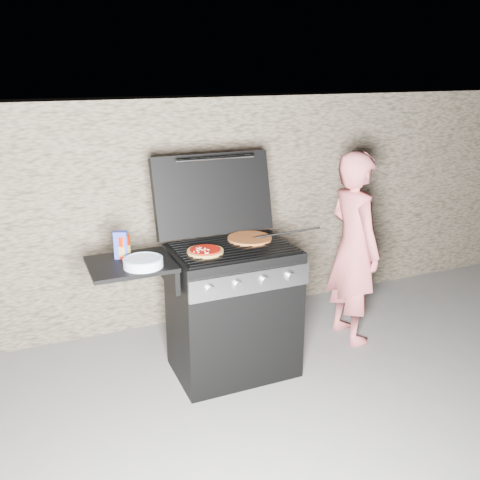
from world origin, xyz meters
name	(u,v)px	position (x,y,z in m)	size (l,w,h in m)	color
ground	(233,369)	(0.00, 0.00, 0.00)	(50.00, 50.00, 0.00)	slate
stone_wall	(184,210)	(0.00, 1.05, 0.90)	(8.00, 0.35, 1.80)	gray
gas_grill	(198,317)	(-0.25, 0.00, 0.46)	(1.34, 0.79, 0.91)	black
pizza_topped	(205,251)	(-0.20, -0.04, 0.92)	(0.23, 0.23, 0.03)	gold
pizza_plain	(250,238)	(0.16, 0.09, 0.92)	(0.30, 0.30, 0.02)	#CA7633
sauce_jar	(123,246)	(-0.69, 0.11, 0.97)	(0.09, 0.09, 0.14)	#9F1800
blue_carton	(121,245)	(-0.70, 0.09, 0.99)	(0.08, 0.05, 0.17)	#293497
plate_stack	(143,262)	(-0.62, -0.10, 0.93)	(0.23, 0.23, 0.05)	white
person	(354,248)	(1.02, 0.10, 0.73)	(0.53, 0.35, 1.46)	#D56064
tongs	(282,233)	(0.36, 0.00, 0.96)	(0.01, 0.01, 0.51)	black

